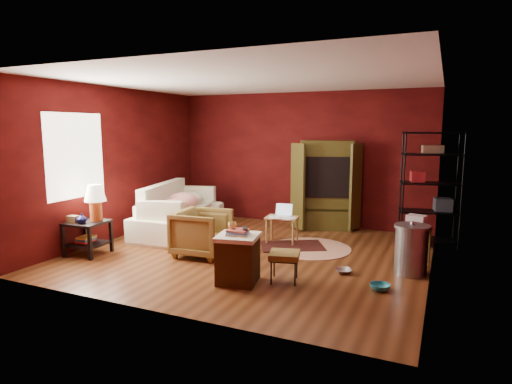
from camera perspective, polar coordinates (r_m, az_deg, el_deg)
room at (r=6.88m, az=-1.03°, el=3.10°), size 5.54×5.04×2.84m
sofa at (r=8.54m, az=-10.23°, el=-2.48°), size 0.79×2.31×0.89m
armchair at (r=7.00m, az=-7.21°, el=-5.12°), size 0.81×0.86×0.82m
pet_bowl_steel at (r=6.31m, az=11.59°, el=-9.50°), size 0.24×0.15×0.24m
pet_bowl_turquoise at (r=5.79m, az=16.23°, el=-11.26°), size 0.27×0.16×0.26m
vase at (r=7.34m, az=-22.23°, el=-3.30°), size 0.20×0.21×0.16m
mug at (r=5.71m, az=-3.18°, el=-4.36°), size 0.14×0.13×0.11m
side_table at (r=7.46m, az=-21.11°, el=-2.60°), size 0.63×0.63×1.15m
sofa_cushions at (r=8.58m, az=-10.45°, el=-2.48°), size 1.30×2.27×0.89m
hamper at (r=5.77m, az=-2.42°, el=-8.75°), size 0.62×0.62×0.75m
footstool at (r=5.82m, az=3.81°, el=-8.53°), size 0.48×0.48×0.40m
rug_round at (r=7.48m, az=7.17°, el=-7.43°), size 1.54×1.54×0.01m
rug_oriental at (r=7.56m, az=4.84°, el=-7.15°), size 1.28×1.14×0.01m
laptop_desk at (r=7.70m, az=3.52°, el=-3.67°), size 0.59×0.49×0.69m
tv_armoire at (r=8.81m, az=9.28°, el=1.15°), size 1.34×1.02×1.80m
wire_shelving at (r=7.98m, az=22.33°, el=0.98°), size 1.04×0.61×2.00m
small_stand at (r=6.95m, az=20.55°, el=-4.44°), size 0.46×0.46×0.75m
trash_can at (r=6.46m, az=19.97°, el=-7.19°), size 0.49×0.49×0.77m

